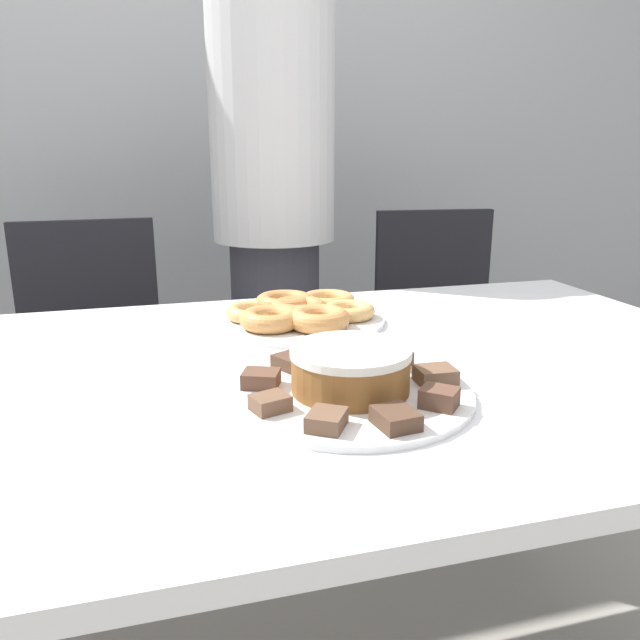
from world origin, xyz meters
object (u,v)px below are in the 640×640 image
office_chair_right (444,358)px  plate_donuts (299,320)px  office_chair_left (94,392)px  plate_cake (350,393)px  frosted_cake (351,369)px  person_standing (274,219)px

office_chair_right → plate_donuts: bearing=-131.8°
office_chair_left → plate_cake: 1.11m
office_chair_left → office_chair_right: (1.09, -0.00, 0.00)m
office_chair_right → plate_cake: office_chair_right is taller
frosted_cake → plate_donuts: bearing=86.9°
plate_cake → plate_donuts: (0.02, 0.40, 0.00)m
person_standing → office_chair_right: (0.55, -0.06, -0.47)m
office_chair_left → office_chair_right: same height
office_chair_left → frosted_cake: office_chair_left is taller
plate_cake → frosted_cake: size_ratio=2.04×
person_standing → plate_donuts: 0.64m
person_standing → office_chair_left: (-0.54, -0.06, -0.47)m
plate_donuts → person_standing: bearing=82.9°
person_standing → frosted_cake: size_ratio=9.79×
plate_donuts → frosted_cake: size_ratio=2.03×
office_chair_right → plate_donuts: office_chair_right is taller
office_chair_right → frosted_cake: 1.22m
person_standing → office_chair_right: size_ratio=1.89×
plate_cake → frosted_cake: frosted_cake is taller
office_chair_left → office_chair_right: bearing=-1.3°
plate_cake → frosted_cake: (0.00, 0.00, 0.04)m
office_chair_left → plate_cake: bearing=-66.7°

